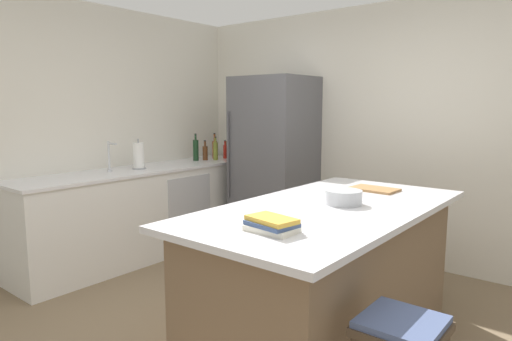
{
  "coord_description": "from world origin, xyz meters",
  "views": [
    {
      "loc": [
        1.77,
        -2.16,
        1.58
      ],
      "look_at": [
        -0.76,
        0.98,
        1.0
      ],
      "focal_mm": 31.42,
      "sensor_mm": 36.0,
      "label": 1
    }
  ],
  "objects_px": {
    "refrigerator": "(274,163)",
    "olive_oil_bottle": "(216,151)",
    "cookbook_stack": "(272,224)",
    "paper_towel_roll": "(139,156)",
    "syrup_bottle": "(205,153)",
    "mixing_bowl": "(344,197)",
    "vinegar_bottle": "(215,149)",
    "whiskey_bottle": "(229,148)",
    "wine_bottle": "(196,150)",
    "sink_faucet": "(110,156)",
    "kitchen_island": "(327,274)",
    "hot_sauce_bottle": "(225,151)",
    "cutting_board": "(374,189)"
  },
  "relations": [
    {
      "from": "syrup_bottle",
      "to": "mixing_bowl",
      "type": "height_order",
      "value": "syrup_bottle"
    },
    {
      "from": "wine_bottle",
      "to": "syrup_bottle",
      "type": "bearing_deg",
      "value": 63.0
    },
    {
      "from": "olive_oil_bottle",
      "to": "whiskey_bottle",
      "type": "bearing_deg",
      "value": 97.59
    },
    {
      "from": "cookbook_stack",
      "to": "whiskey_bottle",
      "type": "bearing_deg",
      "value": 136.05
    },
    {
      "from": "syrup_bottle",
      "to": "cookbook_stack",
      "type": "xyz_separation_m",
      "value": [
        2.5,
        -1.98,
        -0.05
      ]
    },
    {
      "from": "refrigerator",
      "to": "olive_oil_bottle",
      "type": "bearing_deg",
      "value": -169.99
    },
    {
      "from": "kitchen_island",
      "to": "refrigerator",
      "type": "xyz_separation_m",
      "value": [
        -1.56,
        1.49,
        0.48
      ]
    },
    {
      "from": "refrigerator",
      "to": "wine_bottle",
      "type": "height_order",
      "value": "refrigerator"
    },
    {
      "from": "syrup_bottle",
      "to": "sink_faucet",
      "type": "bearing_deg",
      "value": -92.29
    },
    {
      "from": "refrigerator",
      "to": "whiskey_bottle",
      "type": "bearing_deg",
      "value": 169.6
    },
    {
      "from": "whiskey_bottle",
      "to": "wine_bottle",
      "type": "distance_m",
      "value": 0.49
    },
    {
      "from": "kitchen_island",
      "to": "wine_bottle",
      "type": "xyz_separation_m",
      "value": [
        -2.47,
        1.16,
        0.59
      ]
    },
    {
      "from": "refrigerator",
      "to": "cutting_board",
      "type": "xyz_separation_m",
      "value": [
        1.55,
        -0.79,
        -0.0
      ]
    },
    {
      "from": "sink_faucet",
      "to": "paper_towel_roll",
      "type": "distance_m",
      "value": 0.3
    },
    {
      "from": "sink_faucet",
      "to": "cookbook_stack",
      "type": "height_order",
      "value": "sink_faucet"
    },
    {
      "from": "whiskey_bottle",
      "to": "mixing_bowl",
      "type": "height_order",
      "value": "whiskey_bottle"
    },
    {
      "from": "kitchen_island",
      "to": "syrup_bottle",
      "type": "distance_m",
      "value": 2.79
    },
    {
      "from": "vinegar_bottle",
      "to": "mixing_bowl",
      "type": "bearing_deg",
      "value": -28.43
    },
    {
      "from": "paper_towel_roll",
      "to": "hot_sauce_bottle",
      "type": "relative_size",
      "value": 1.39
    },
    {
      "from": "cookbook_stack",
      "to": "wine_bottle",
      "type": "bearing_deg",
      "value": 143.6
    },
    {
      "from": "paper_towel_roll",
      "to": "kitchen_island",
      "type": "bearing_deg",
      "value": -6.99
    },
    {
      "from": "paper_towel_roll",
      "to": "hot_sauce_bottle",
      "type": "distance_m",
      "value": 1.25
    },
    {
      "from": "whiskey_bottle",
      "to": "cutting_board",
      "type": "relative_size",
      "value": 0.79
    },
    {
      "from": "refrigerator",
      "to": "cookbook_stack",
      "type": "height_order",
      "value": "refrigerator"
    },
    {
      "from": "paper_towel_roll",
      "to": "mixing_bowl",
      "type": "relative_size",
      "value": 1.28
    },
    {
      "from": "vinegar_bottle",
      "to": "mixing_bowl",
      "type": "height_order",
      "value": "vinegar_bottle"
    },
    {
      "from": "hot_sauce_bottle",
      "to": "wine_bottle",
      "type": "relative_size",
      "value": 0.7
    },
    {
      "from": "paper_towel_roll",
      "to": "olive_oil_bottle",
      "type": "relative_size",
      "value": 1.11
    },
    {
      "from": "syrup_bottle",
      "to": "hot_sauce_bottle",
      "type": "bearing_deg",
      "value": 76.49
    },
    {
      "from": "sink_faucet",
      "to": "whiskey_bottle",
      "type": "distance_m",
      "value": 1.65
    },
    {
      "from": "olive_oil_bottle",
      "to": "refrigerator",
      "type": "bearing_deg",
      "value": 10.01
    },
    {
      "from": "vinegar_bottle",
      "to": "kitchen_island",
      "type": "bearing_deg",
      "value": -30.71
    },
    {
      "from": "whiskey_bottle",
      "to": "paper_towel_roll",
      "type": "bearing_deg",
      "value": -91.57
    },
    {
      "from": "olive_oil_bottle",
      "to": "syrup_bottle",
      "type": "bearing_deg",
      "value": -134.79
    },
    {
      "from": "refrigerator",
      "to": "hot_sauce_bottle",
      "type": "distance_m",
      "value": 0.81
    },
    {
      "from": "cookbook_stack",
      "to": "paper_towel_roll",
      "type": "bearing_deg",
      "value": 157.85
    },
    {
      "from": "olive_oil_bottle",
      "to": "mixing_bowl",
      "type": "height_order",
      "value": "olive_oil_bottle"
    },
    {
      "from": "olive_oil_bottle",
      "to": "mixing_bowl",
      "type": "relative_size",
      "value": 1.16
    },
    {
      "from": "paper_towel_roll",
      "to": "olive_oil_bottle",
      "type": "distance_m",
      "value": 1.06
    },
    {
      "from": "paper_towel_roll",
      "to": "whiskey_bottle",
      "type": "relative_size",
      "value": 1.12
    },
    {
      "from": "refrigerator",
      "to": "olive_oil_bottle",
      "type": "relative_size",
      "value": 6.76
    },
    {
      "from": "sink_faucet",
      "to": "cutting_board",
      "type": "height_order",
      "value": "sink_faucet"
    },
    {
      "from": "syrup_bottle",
      "to": "cutting_board",
      "type": "distance_m",
      "value": 2.49
    },
    {
      "from": "sink_faucet",
      "to": "cutting_board",
      "type": "bearing_deg",
      "value": 15.82
    },
    {
      "from": "refrigerator",
      "to": "paper_towel_roll",
      "type": "xyz_separation_m",
      "value": [
        -0.85,
        -1.2,
        0.12
      ]
    },
    {
      "from": "wine_bottle",
      "to": "paper_towel_roll",
      "type": "bearing_deg",
      "value": -85.68
    },
    {
      "from": "kitchen_island",
      "to": "hot_sauce_bottle",
      "type": "distance_m",
      "value": 2.87
    },
    {
      "from": "mixing_bowl",
      "to": "cookbook_stack",
      "type": "bearing_deg",
      "value": -88.48
    },
    {
      "from": "olive_oil_bottle",
      "to": "cutting_board",
      "type": "height_order",
      "value": "olive_oil_bottle"
    },
    {
      "from": "paper_towel_roll",
      "to": "wine_bottle",
      "type": "bearing_deg",
      "value": 94.32
    }
  ]
}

